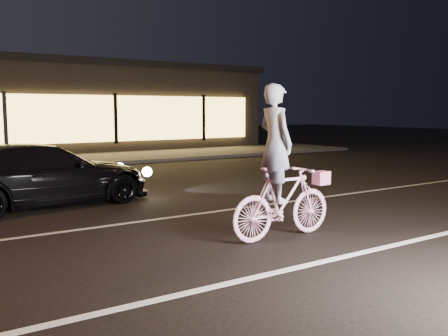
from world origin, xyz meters
TOP-DOWN VIEW (x-y plane):
  - ground at (0.00, 0.00)m, footprint 90.00×90.00m
  - lane_stripe_near at (0.00, -1.50)m, footprint 60.00×0.12m
  - lane_stripe_far at (0.00, 2.00)m, footprint 60.00×0.10m
  - sidewalk at (0.00, 13.00)m, footprint 30.00×4.00m
  - cyclist at (1.21, -0.27)m, footprint 1.87×0.64m
  - sedan at (-1.19, 4.39)m, footprint 4.70×2.44m

SIDE VIEW (x-z plane):
  - ground at x=0.00m, z-range 0.00..0.00m
  - lane_stripe_near at x=0.00m, z-range 0.00..0.01m
  - lane_stripe_far at x=0.00m, z-range 0.00..0.01m
  - sidewalk at x=0.00m, z-range 0.00..0.12m
  - sedan at x=-1.19m, z-range 0.00..1.30m
  - cyclist at x=1.21m, z-range -0.34..2.02m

